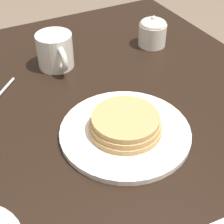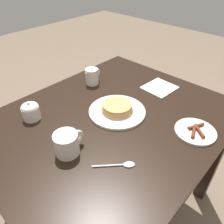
% 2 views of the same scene
% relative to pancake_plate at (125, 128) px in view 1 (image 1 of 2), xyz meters
% --- Properties ---
extents(dining_table, '(1.11, 0.91, 0.76)m').
position_rel_pancake_plate_xyz_m(dining_table, '(-0.05, -0.01, -0.15)').
color(dining_table, black).
rests_on(dining_table, ground_plane).
extents(pancake_plate, '(0.27, 0.27, 0.05)m').
position_rel_pancake_plate_xyz_m(pancake_plate, '(0.00, 0.00, 0.00)').
color(pancake_plate, white).
rests_on(pancake_plate, dining_table).
extents(coffee_mug, '(0.13, 0.09, 0.09)m').
position_rel_pancake_plate_xyz_m(coffee_mug, '(-0.32, -0.03, 0.03)').
color(coffee_mug, silver).
rests_on(coffee_mug, dining_table).
extents(sugar_bowl, '(0.08, 0.08, 0.09)m').
position_rel_pancake_plate_xyz_m(sugar_bowl, '(-0.30, 0.26, 0.02)').
color(sugar_bowl, silver).
rests_on(sugar_bowl, dining_table).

